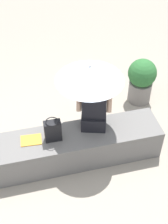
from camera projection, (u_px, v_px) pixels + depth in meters
The scene contains 7 objects.
ground_plane at pixel (75, 158), 4.70m from camera, with size 14.00×14.00×0.00m, color #9E9384.
stone_bench at pixel (75, 147), 4.54m from camera, with size 2.46×0.57×0.49m, color slate.
person_seated at pixel (94, 105), 4.24m from camera, with size 0.51×0.37×0.90m.
parasol at pixel (90, 73), 3.93m from camera, with size 0.88×0.88×1.02m.
handbag_black at pixel (53, 131), 4.20m from camera, with size 0.23×0.17×0.34m.
magazine at pixel (31, 140), 4.29m from camera, with size 0.28×0.20×0.01m, color gold.
planter_near at pixel (141, 80), 5.38m from camera, with size 0.48×0.48×0.82m.
Camera 1 is at (0.58, 2.94, 3.69)m, focal length 50.88 mm.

